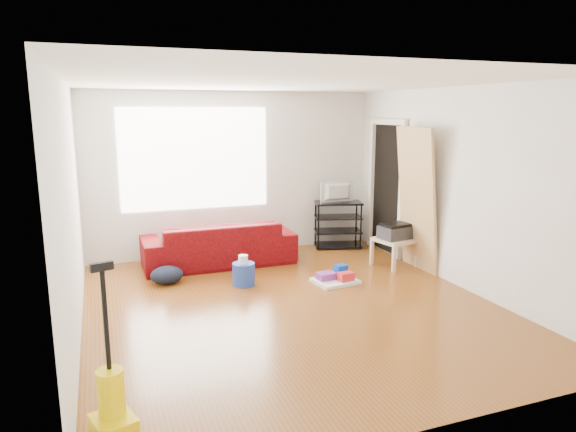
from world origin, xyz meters
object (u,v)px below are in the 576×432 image
object	(u,v)px
tv_stand	(338,224)
side_table	(395,243)
bucket	(244,285)
cleaning_tray	(336,278)
backpack	(167,283)
sofa	(219,264)
vacuum	(112,407)

from	to	relation	value
tv_stand	side_table	world-z (taller)	tv_stand
bucket	cleaning_tray	xyz separation A→B (m)	(1.16, -0.32, 0.06)
side_table	backpack	world-z (taller)	side_table
bucket	cleaning_tray	world-z (taller)	cleaning_tray
cleaning_tray	sofa	bearing A→B (deg)	132.74
side_table	bucket	bearing A→B (deg)	-178.83
side_table	vacuum	xyz separation A→B (m)	(-3.95, -2.79, -0.11)
cleaning_tray	bucket	bearing A→B (deg)	164.53
side_table	bucket	world-z (taller)	side_table
side_table	cleaning_tray	size ratio (longest dim) A/B	1.00
vacuum	side_table	bearing A→B (deg)	17.89
sofa	backpack	size ratio (longest dim) A/B	5.17
tv_stand	cleaning_tray	bearing A→B (deg)	-100.33
cleaning_tray	vacuum	bearing A→B (deg)	-139.54
bucket	vacuum	bearing A→B (deg)	-121.54
cleaning_tray	backpack	xyz separation A→B (m)	(-2.08, 0.72, -0.06)
tv_stand	backpack	world-z (taller)	tv_stand
sofa	tv_stand	distance (m)	2.10
side_table	bucket	xyz separation A→B (m)	(-2.26, -0.05, -0.34)
side_table	sofa	bearing A→B (deg)	157.36
bucket	backpack	bearing A→B (deg)	156.77
sofa	backpack	bearing A→B (deg)	37.05
bucket	backpack	size ratio (longest dim) A/B	0.69
cleaning_tray	side_table	bearing A→B (deg)	18.37
backpack	vacuum	world-z (taller)	vacuum
backpack	side_table	bearing A→B (deg)	-10.40
sofa	side_table	bearing A→B (deg)	157.36
cleaning_tray	vacuum	distance (m)	3.74
sofa	cleaning_tray	xyz separation A→B (m)	(1.24, -1.35, 0.06)
bucket	sofa	bearing A→B (deg)	94.76
tv_stand	sofa	bearing A→B (deg)	-156.35
side_table	vacuum	distance (m)	4.84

